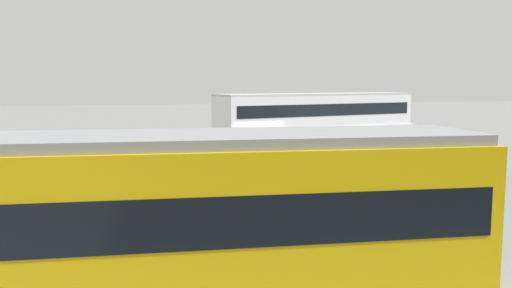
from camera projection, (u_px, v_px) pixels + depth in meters
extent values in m
plane|color=slate|center=(261.00, 174.00, 25.05)|extent=(160.00, 160.00, 0.00)
cube|color=white|center=(316.00, 142.00, 28.10)|extent=(11.56, 5.12, 1.72)
cube|color=white|center=(316.00, 110.00, 27.91)|extent=(11.21, 4.95, 1.59)
cube|color=black|center=(316.00, 138.00, 28.08)|extent=(11.02, 5.02, 0.64)
cube|color=black|center=(316.00, 109.00, 27.90)|extent=(10.67, 4.84, 0.60)
cube|color=#D85919|center=(316.00, 153.00, 28.17)|extent=(11.35, 5.11, 0.24)
cube|color=#B2B2B7|center=(317.00, 94.00, 27.81)|extent=(11.21, 4.95, 0.10)
cylinder|color=black|center=(257.00, 159.00, 26.59)|extent=(1.55, 2.57, 1.00)
cylinder|color=black|center=(362.00, 151.00, 29.60)|extent=(1.55, 2.57, 1.00)
cube|color=#E5B70C|center=(145.00, 223.00, 9.92)|extent=(13.15, 3.45, 2.95)
cube|color=black|center=(144.00, 208.00, 9.89)|extent=(12.64, 3.44, 0.90)
cube|color=gray|center=(143.00, 140.00, 9.74)|extent=(12.88, 3.22, 0.20)
cylinder|color=#4C3F2D|center=(178.00, 196.00, 18.46)|extent=(0.14, 0.14, 0.78)
cylinder|color=#4C3F2D|center=(180.00, 195.00, 18.68)|extent=(0.14, 0.14, 0.78)
cylinder|color=#335938|center=(179.00, 176.00, 18.49)|extent=(0.42, 0.42, 0.60)
sphere|color=#8C6647|center=(179.00, 165.00, 18.44)|extent=(0.21, 0.21, 0.21)
cylinder|color=black|center=(289.00, 215.00, 15.81)|extent=(0.14, 0.14, 0.81)
cylinder|color=black|center=(290.00, 217.00, 15.59)|extent=(0.14, 0.14, 0.81)
cylinder|color=navy|center=(290.00, 192.00, 15.61)|extent=(0.39, 0.39, 0.62)
sphere|color=beige|center=(290.00, 178.00, 15.56)|extent=(0.22, 0.22, 0.22)
cube|color=gray|center=(200.00, 179.00, 18.13)|extent=(8.57, 0.90, 0.06)
cube|color=gray|center=(200.00, 193.00, 18.19)|extent=(8.57, 0.90, 0.06)
cylinder|color=gray|center=(322.00, 191.00, 18.76)|extent=(0.07, 0.07, 1.05)
cylinder|color=gray|center=(200.00, 194.00, 18.20)|extent=(0.07, 0.07, 1.05)
cylinder|color=gray|center=(70.00, 198.00, 17.63)|extent=(0.07, 0.07, 1.05)
cylinder|color=slate|center=(14.00, 184.00, 16.55)|extent=(0.10, 0.10, 2.38)
cube|color=#1999D8|center=(12.00, 159.00, 16.42)|extent=(1.22, 0.29, 0.61)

